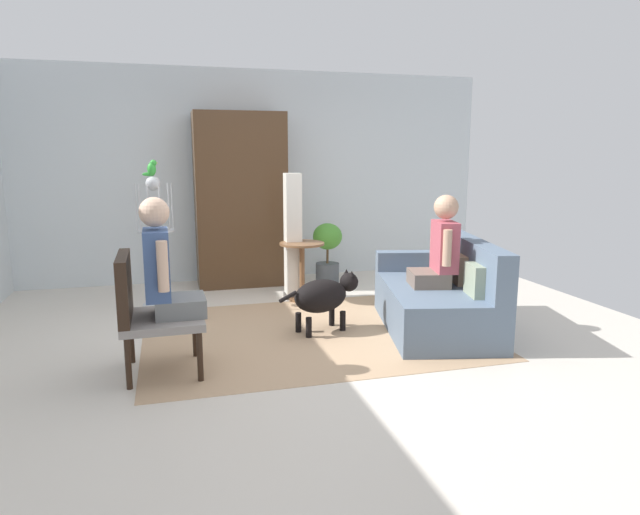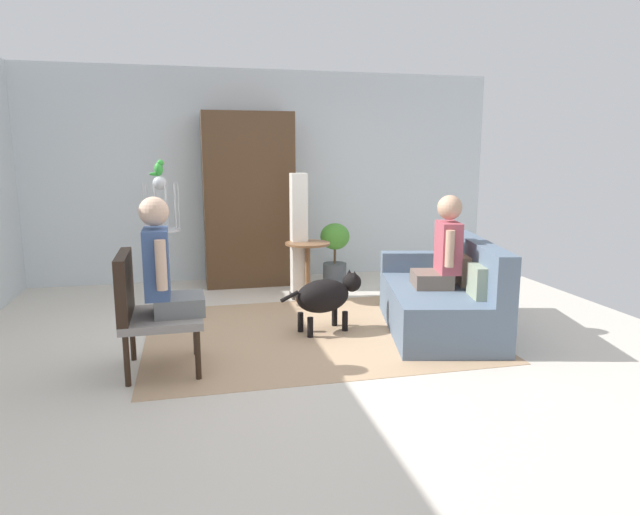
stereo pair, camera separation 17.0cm
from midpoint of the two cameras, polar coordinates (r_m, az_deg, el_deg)
ground_plane at (r=5.18m, az=-1.53°, el=-8.15°), size 7.07×7.07×0.00m
back_wall at (r=7.57m, az=-5.77°, el=8.32°), size 6.49×0.12×2.75m
area_rug at (r=5.28m, az=0.23°, el=-7.73°), size 3.06×2.35×0.01m
couch at (r=5.45m, az=13.51°, el=-4.14°), size 1.25×1.77×0.86m
armchair at (r=4.42m, az=-16.55°, el=-4.61°), size 0.61×0.65×0.93m
person_on_couch at (r=5.31m, az=13.45°, el=0.85°), size 0.48×0.53×0.86m
person_on_armchair at (r=4.35m, az=-14.73°, el=-0.92°), size 0.46×0.53×0.90m
round_end_table at (r=6.34m, az=-0.51°, el=-0.52°), size 0.51×0.51×0.68m
dog at (r=5.25m, az=1.53°, el=-3.92°), size 0.83×0.46×0.56m
bird_cage_stand at (r=6.31m, az=-15.07°, el=1.56°), size 0.39×0.39×1.43m
parrot at (r=6.25m, az=-15.46°, el=8.82°), size 0.17×0.10×0.17m
potted_plant at (r=7.15m, az=2.21°, el=0.83°), size 0.38×0.38×0.79m
column_lamp at (r=6.41m, az=-1.42°, el=2.10°), size 0.20×0.20×1.45m
armoire_cabinet at (r=7.16m, az=-6.68°, el=5.88°), size 1.12×0.56×2.17m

